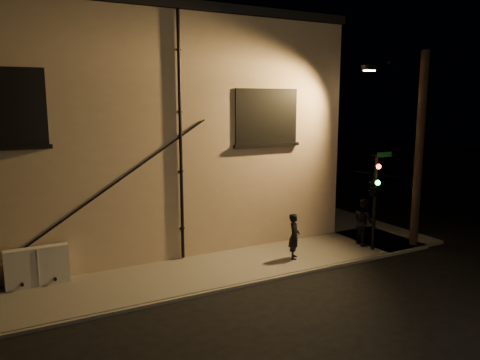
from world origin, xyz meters
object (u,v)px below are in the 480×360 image
utility_cabinet (37,267)px  pedestrian_a (294,236)px  streetlamp_pole (417,146)px  pedestrian_b (364,221)px  traffic_signal (374,186)px

utility_cabinet → pedestrian_a: 8.28m
streetlamp_pole → pedestrian_b: bearing=150.9°
pedestrian_b → streetlamp_pole: streetlamp_pole is taller
utility_cabinet → streetlamp_pole: (12.99, -2.39, 3.19)m
utility_cabinet → traffic_signal: size_ratio=0.50×
utility_cabinet → streetlamp_pole: streetlamp_pole is taller
utility_cabinet → traffic_signal: (11.07, -2.27, 1.85)m
pedestrian_a → pedestrian_b: (3.28, 0.09, 0.10)m
pedestrian_b → traffic_signal: size_ratio=0.50×
pedestrian_a → traffic_signal: 3.44m
utility_cabinet → pedestrian_a: pedestrian_a is taller
traffic_signal → utility_cabinet: bearing=168.4°
pedestrian_a → utility_cabinet: bearing=113.8°
pedestrian_b → utility_cabinet: bearing=99.0°
streetlamp_pole → traffic_signal: bearing=176.4°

